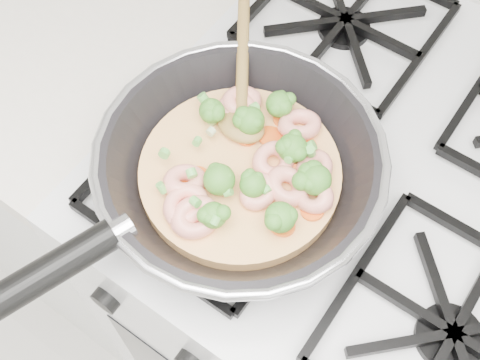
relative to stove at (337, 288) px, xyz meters
The scene contains 3 objects.
stove is the anchor object (origin of this frame).
counter_left 0.80m from the stove, behind, with size 1.00×0.60×0.90m.
skillet 0.53m from the stove, 131.77° to the right, with size 0.35×0.59×0.09m.
Camera 1 is at (0.07, 1.29, 1.53)m, focal length 46.12 mm.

